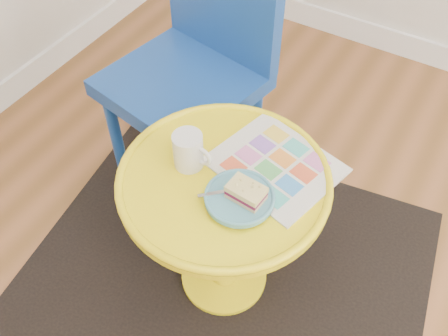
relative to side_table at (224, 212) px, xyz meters
The scene contains 9 objects.
room_walls 0.67m from the side_table, 118.69° to the left, with size 4.00×4.00×4.00m.
rug 0.38m from the side_table, 26.57° to the left, with size 1.30×1.10×0.01m, color black.
side_table is the anchor object (origin of this frame).
chair 0.51m from the side_table, 130.96° to the left, with size 0.50×0.50×0.97m.
newspaper 0.21m from the side_table, 48.44° to the left, with size 0.31×0.26×0.01m, color silver.
mug 0.23m from the side_table, behind, with size 0.11×0.08×0.10m.
plate 0.19m from the side_table, 33.05° to the right, with size 0.17×0.17×0.02m.
cake_slice 0.22m from the side_table, 25.74° to the right, with size 0.09×0.07×0.04m.
fork 0.19m from the side_table, 48.49° to the right, with size 0.11×0.11×0.00m.
Camera 1 is at (-0.29, -0.22, 1.52)m, focal length 40.00 mm.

